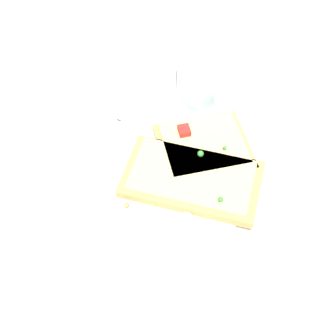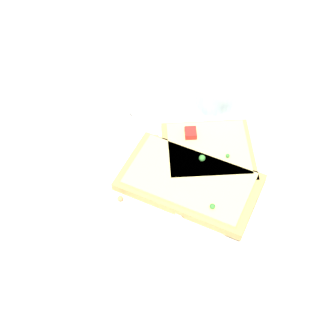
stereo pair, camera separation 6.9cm
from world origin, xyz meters
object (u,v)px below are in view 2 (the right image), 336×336
at_px(pizza_slice_corner, 208,152).
at_px(knife, 169,141).
at_px(plate, 168,174).
at_px(drinking_glass, 220,74).
at_px(fork, 149,172).
at_px(pizza_slice_main, 190,181).

bearing_deg(pizza_slice_corner, knife, 150.73).
bearing_deg(plate, drinking_glass, 67.49).
distance_m(fork, pizza_slice_main, 0.06).
bearing_deg(fork, plate, 57.23).
xyz_separation_m(fork, pizza_slice_corner, (0.08, 0.04, 0.01)).
bearing_deg(fork, pizza_slice_main, 32.97).
distance_m(knife, pizza_slice_corner, 0.07).
xyz_separation_m(knife, pizza_slice_corner, (0.06, -0.02, 0.01)).
bearing_deg(pizza_slice_corner, fork, -163.16).
bearing_deg(drinking_glass, fork, -119.54).
xyz_separation_m(plate, fork, (-0.03, -0.00, 0.01)).
relative_size(plate, knife, 1.49).
bearing_deg(plate, pizza_slice_main, -31.92).
relative_size(pizza_slice_main, pizza_slice_corner, 1.46).
bearing_deg(knife, fork, -67.04).
xyz_separation_m(pizza_slice_main, drinking_glass, (0.03, 0.19, 0.04)).
height_order(knife, drinking_glass, drinking_glass).
bearing_deg(pizza_slice_corner, pizza_slice_main, -121.30).
bearing_deg(knife, pizza_slice_corner, 23.25).
bearing_deg(drinking_glass, knife, -124.25).
xyz_separation_m(pizza_slice_main, pizza_slice_corner, (0.02, 0.06, 0.00)).
bearing_deg(drinking_glass, pizza_slice_main, -100.67).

